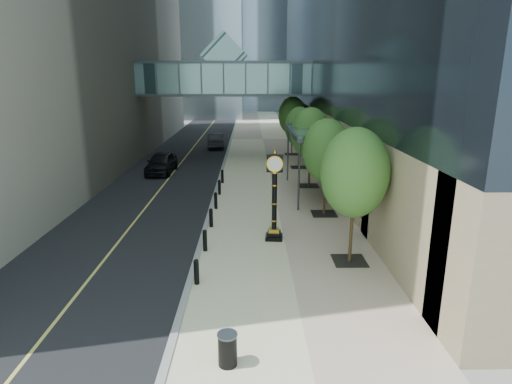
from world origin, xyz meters
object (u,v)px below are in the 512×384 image
(pedestrian, at_px, (329,184))
(car_far, at_px, (216,140))
(street_clock, at_px, (274,202))
(trash_bin, at_px, (228,350))
(car_near, at_px, (161,163))

(pedestrian, bearing_deg, car_far, -80.98)
(pedestrian, relative_size, car_far, 0.36)
(street_clock, height_order, pedestrian, street_clock)
(pedestrian, bearing_deg, trash_bin, 56.49)
(trash_bin, relative_size, car_near, 0.18)
(car_near, height_order, car_far, car_near)
(street_clock, distance_m, trash_bin, 9.66)
(car_far, bearing_deg, trash_bin, 90.30)
(pedestrian, height_order, car_near, pedestrian)
(trash_bin, distance_m, car_far, 37.50)
(pedestrian, distance_m, car_near, 14.63)
(pedestrian, xyz_separation_m, car_far, (-8.95, 20.59, -0.12))
(car_far, bearing_deg, street_clock, 95.50)
(street_clock, xyz_separation_m, trash_bin, (-1.79, -9.39, -1.43))
(street_clock, height_order, car_far, street_clock)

